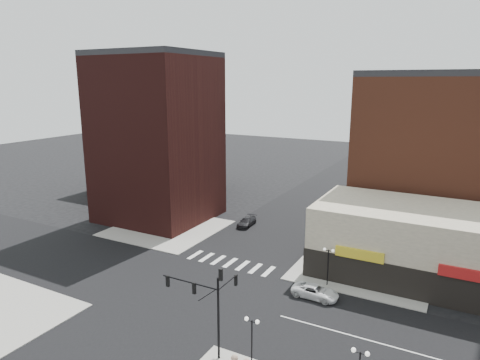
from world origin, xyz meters
The scene contains 14 objects.
ground centered at (0.00, 0.00, 0.00)m, with size 240.00×240.00×0.00m, color black.
road_ew centered at (0.00, 0.00, 0.01)m, with size 200.00×14.00×0.02m, color black.
road_ns centered at (0.00, 0.00, 0.01)m, with size 14.00×200.00×0.02m, color black.
sidewalk_nw centered at (-14.50, 14.50, 0.06)m, with size 15.00×15.00×0.12m, color gray.
sidewalk_ne centered at (14.50, 14.50, 0.06)m, with size 15.00×15.00×0.12m, color gray.
building_nw centered at (-19.00, 18.50, 12.50)m, with size 16.00×15.00×25.00m, color #351311.
building_nw_low centered at (-32.00, 34.00, 6.00)m, with size 20.00×18.00×12.00m, color #351311.
building_ne_midrise centered at (19.00, 29.50, 11.00)m, with size 18.00×15.00×22.00m, color brown.
building_ne_row centered at (21.00, 15.00, 3.30)m, with size 24.20×12.20×8.00m.
traffic_signal centered at (7.24, -7.83, 4.96)m, with size 5.59×3.09×7.77m.
street_lamp_se_a centered at (11.00, -8.00, 3.29)m, with size 1.22×0.32×4.16m.
street_lamp_ne centered at (12.00, 8.00, 3.29)m, with size 1.22×0.32×4.16m.
white_suv centered at (11.69, 4.94, 0.66)m, with size 2.19×4.75×1.32m, color white.
dark_sedan_north centered at (-4.60, 21.16, 0.64)m, with size 1.80×4.43×1.29m, color black.
Camera 1 is at (23.81, -33.59, 21.50)m, focal length 32.00 mm.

